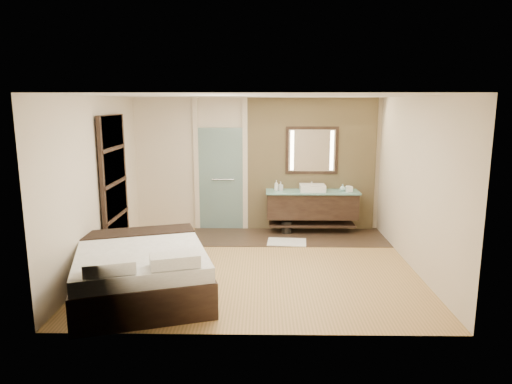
{
  "coord_description": "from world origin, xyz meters",
  "views": [
    {
      "loc": [
        0.11,
        -7.03,
        2.6
      ],
      "look_at": [
        -0.0,
        0.6,
        1.1
      ],
      "focal_mm": 32.0,
      "sensor_mm": 36.0,
      "label": 1
    }
  ],
  "objects_px": {
    "vanity": "(312,205)",
    "mirror_unit": "(312,150)",
    "waste_bin": "(287,227)",
    "bed": "(142,270)"
  },
  "relations": [
    {
      "from": "vanity",
      "to": "mirror_unit",
      "type": "xyz_separation_m",
      "value": [
        0.0,
        0.24,
        1.07
      ]
    },
    {
      "from": "vanity",
      "to": "waste_bin",
      "type": "relative_size",
      "value": 7.21
    },
    {
      "from": "vanity",
      "to": "bed",
      "type": "relative_size",
      "value": 0.73
    },
    {
      "from": "vanity",
      "to": "mirror_unit",
      "type": "bearing_deg",
      "value": 90.0
    },
    {
      "from": "mirror_unit",
      "to": "bed",
      "type": "bearing_deg",
      "value": -128.75
    },
    {
      "from": "vanity",
      "to": "waste_bin",
      "type": "xyz_separation_m",
      "value": [
        -0.51,
        -0.07,
        -0.45
      ]
    },
    {
      "from": "vanity",
      "to": "bed",
      "type": "bearing_deg",
      "value": -130.86
    },
    {
      "from": "bed",
      "to": "waste_bin",
      "type": "relative_size",
      "value": 9.87
    },
    {
      "from": "waste_bin",
      "to": "bed",
      "type": "bearing_deg",
      "value": -125.59
    },
    {
      "from": "bed",
      "to": "waste_bin",
      "type": "bearing_deg",
      "value": 37.34
    }
  ]
}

